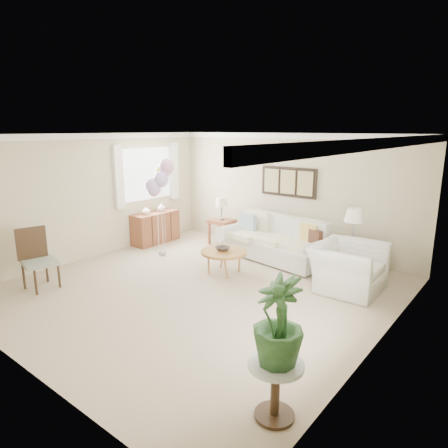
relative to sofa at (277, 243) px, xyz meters
name	(u,v)px	position (x,y,z in m)	size (l,w,h in m)	color
ground_plane	(199,289)	(-0.20, -2.23, -0.36)	(6.00, 6.00, 0.00)	tan
room_shell	(196,194)	(-0.31, -2.13, 1.27)	(6.04, 6.04, 2.60)	#C0B791
wall_art_triptych	(288,182)	(-0.20, 0.74, 1.19)	(1.35, 0.06, 0.65)	black
sofa	(277,243)	(0.00, 0.00, 0.00)	(2.58, 1.24, 0.91)	silver
end_table_left	(222,224)	(-1.63, 0.17, 0.14)	(0.55, 0.50, 0.60)	brown
end_table_right	(352,247)	(1.57, 0.07, 0.20)	(0.60, 0.55, 0.66)	brown
lamp_left	(222,203)	(-1.63, 0.17, 0.65)	(0.30, 0.30, 0.54)	gray
lamp_right	(354,216)	(1.57, 0.07, 0.77)	(0.35, 0.35, 0.62)	gray
coffee_table	(224,252)	(-0.34, -1.35, 0.06)	(0.89, 0.89, 0.45)	olive
decor_bowl	(223,249)	(-0.37, -1.35, 0.12)	(0.27, 0.27, 0.07)	#322B28
armchair	(348,267)	(1.80, -0.63, 0.04)	(1.21, 1.06, 0.79)	silver
side_table	(276,377)	(2.48, -4.11, 0.08)	(0.53, 0.53, 0.58)	silver
potted_plant	(278,321)	(2.48, -4.11, 0.65)	(0.48, 0.48, 0.85)	#1C431A
accent_chair	(37,257)	(-2.42, -3.89, 0.19)	(0.62, 0.62, 1.05)	gray
credenza	(156,228)	(-2.96, -0.73, 0.01)	(0.46, 1.20, 0.74)	brown
vase_white	(146,210)	(-2.94, -1.01, 0.48)	(0.19, 0.19, 0.19)	silver
vase_sage	(161,207)	(-2.94, -0.53, 0.49)	(0.20, 0.20, 0.21)	#B9BCB5
balloon_cluster	(160,179)	(-2.08, -1.33, 1.31)	(0.58, 0.61, 2.10)	gray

